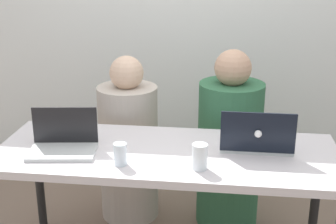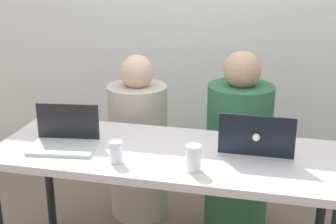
{
  "view_description": "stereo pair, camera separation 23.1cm",
  "coord_description": "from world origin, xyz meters",
  "px_view_note": "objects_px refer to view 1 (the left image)",
  "views": [
    {
      "loc": [
        0.27,
        -2.11,
        1.66
      ],
      "look_at": [
        0.0,
        0.06,
        0.91
      ],
      "focal_mm": 50.0,
      "sensor_mm": 36.0,
      "label": 1
    },
    {
      "loc": [
        0.5,
        -2.07,
        1.66
      ],
      "look_at": [
        0.0,
        0.06,
        0.91
      ],
      "focal_mm": 50.0,
      "sensor_mm": 36.0,
      "label": 2
    }
  ],
  "objects_px": {
    "laptop_front_left": "(64,142)",
    "water_glass_left": "(120,156)",
    "water_glass_right": "(200,158)",
    "laptop_back_right": "(256,141)",
    "person_on_right": "(229,149)",
    "person_on_left": "(129,148)"
  },
  "relations": [
    {
      "from": "person_on_left",
      "to": "water_glass_right",
      "type": "bearing_deg",
      "value": 131.35
    },
    {
      "from": "laptop_back_right",
      "to": "water_glass_left",
      "type": "distance_m",
      "value": 0.68
    },
    {
      "from": "person_on_right",
      "to": "laptop_front_left",
      "type": "bearing_deg",
      "value": 26.45
    },
    {
      "from": "laptop_front_left",
      "to": "water_glass_right",
      "type": "relative_size",
      "value": 2.9
    },
    {
      "from": "laptop_front_left",
      "to": "water_glass_left",
      "type": "bearing_deg",
      "value": -28.72
    },
    {
      "from": "laptop_back_right",
      "to": "water_glass_left",
      "type": "xyz_separation_m",
      "value": [
        -0.63,
        -0.25,
        -0.0
      ]
    },
    {
      "from": "laptop_back_right",
      "to": "water_glass_right",
      "type": "distance_m",
      "value": 0.37
    },
    {
      "from": "laptop_back_right",
      "to": "laptop_front_left",
      "type": "height_order",
      "value": "laptop_back_right"
    },
    {
      "from": "laptop_back_right",
      "to": "person_on_right",
      "type": "bearing_deg",
      "value": -76.72
    },
    {
      "from": "water_glass_left",
      "to": "water_glass_right",
      "type": "height_order",
      "value": "water_glass_right"
    },
    {
      "from": "person_on_right",
      "to": "water_glass_right",
      "type": "bearing_deg",
      "value": 67.63
    },
    {
      "from": "person_on_right",
      "to": "water_glass_left",
      "type": "relative_size",
      "value": 10.73
    },
    {
      "from": "person_on_right",
      "to": "laptop_front_left",
      "type": "distance_m",
      "value": 1.08
    },
    {
      "from": "laptop_back_right",
      "to": "water_glass_right",
      "type": "height_order",
      "value": "laptop_back_right"
    },
    {
      "from": "water_glass_right",
      "to": "person_on_left",
      "type": "bearing_deg",
      "value": 122.73
    },
    {
      "from": "water_glass_left",
      "to": "laptop_back_right",
      "type": "bearing_deg",
      "value": 22.02
    },
    {
      "from": "person_on_right",
      "to": "laptop_back_right",
      "type": "distance_m",
      "value": 0.6
    },
    {
      "from": "person_on_right",
      "to": "laptop_back_right",
      "type": "xyz_separation_m",
      "value": [
        0.12,
        -0.51,
        0.27
      ]
    },
    {
      "from": "laptop_back_right",
      "to": "laptop_front_left",
      "type": "xyz_separation_m",
      "value": [
        -0.94,
        -0.13,
        -0.0
      ]
    },
    {
      "from": "laptop_front_left",
      "to": "water_glass_right",
      "type": "bearing_deg",
      "value": -17.64
    },
    {
      "from": "laptop_front_left",
      "to": "water_glass_left",
      "type": "relative_size",
      "value": 3.32
    },
    {
      "from": "laptop_front_left",
      "to": "water_glass_right",
      "type": "height_order",
      "value": "laptop_front_left"
    }
  ]
}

